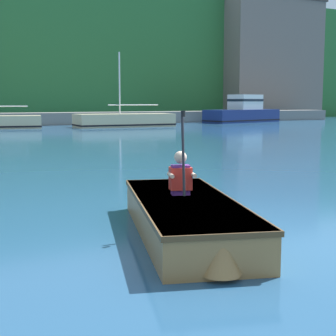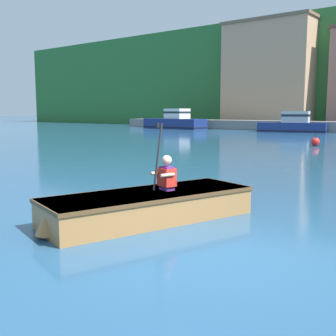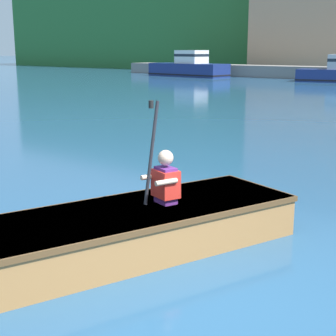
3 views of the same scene
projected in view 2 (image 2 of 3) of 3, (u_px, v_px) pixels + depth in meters
ground_plane at (196, 245)px, 5.69m from camera, size 300.00×300.00×0.00m
waterfront_warehouse_left at (207, 100)px, 57.69m from camera, size 7.32×8.86×6.68m
waterfront_office_block_center at (282, 77)px, 47.34m from camera, size 9.72×11.15×11.28m
moored_boat_dock_center_near at (175, 122)px, 43.06m from camera, size 6.88×2.60×2.06m
moored_boat_dock_center_far at (293, 125)px, 35.91m from camera, size 5.90×3.13×1.81m
rowboat_foreground at (147, 205)px, 6.92m from camera, size 2.22×3.75×0.47m
person_paddler at (166, 174)px, 7.07m from camera, size 0.42×0.41×1.14m
channel_buoy at (315, 142)px, 21.85m from camera, size 0.44×0.44×0.72m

